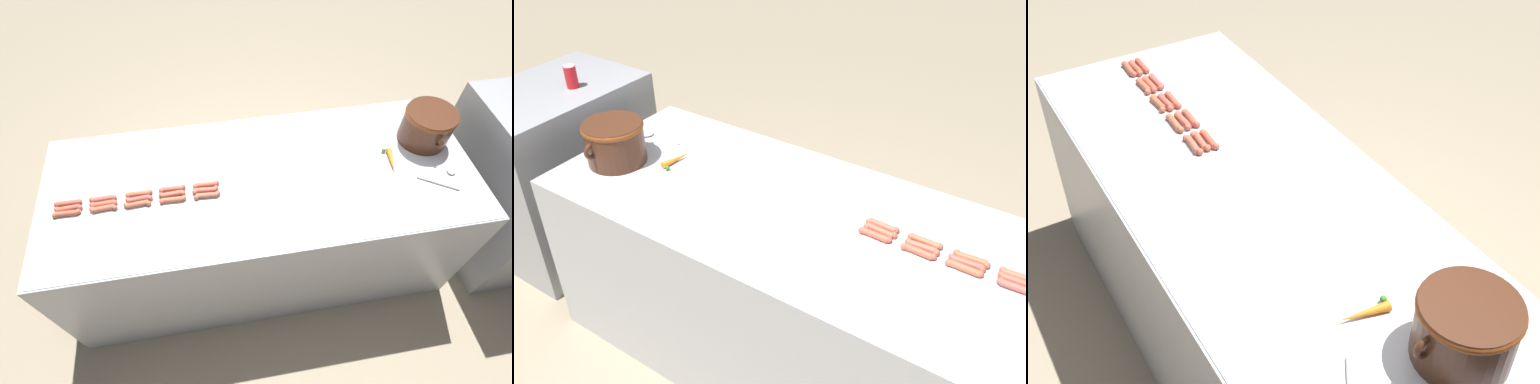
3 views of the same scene
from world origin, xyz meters
TOP-DOWN VIEW (x-y plane):
  - ground_plane at (0.00, 0.00)m, footprint 20.00×20.00m
  - griddle_counter at (0.00, 0.00)m, footprint 0.94×2.35m
  - hot_dog_0 at (0.01, -1.01)m, footprint 0.03×0.14m
  - hot_dog_1 at (0.02, -0.83)m, footprint 0.03×0.14m
  - hot_dog_2 at (0.01, -0.65)m, footprint 0.03×0.14m
  - hot_dog_3 at (0.01, -0.48)m, footprint 0.03×0.14m
  - hot_dog_4 at (0.01, -0.30)m, footprint 0.03×0.14m
  - hot_dog_5 at (0.05, -1.00)m, footprint 0.03×0.14m
  - hot_dog_6 at (0.05, -0.83)m, footprint 0.03×0.14m
  - hot_dog_7 at (0.05, -0.65)m, footprint 0.03×0.14m
  - hot_dog_8 at (0.04, -0.48)m, footprint 0.03×0.14m
  - hot_dog_9 at (0.05, -0.31)m, footprint 0.04×0.14m
  - hot_dog_10 at (0.08, -1.01)m, footprint 0.03×0.14m
  - hot_dog_11 at (0.08, -0.83)m, footprint 0.03×0.14m
  - hot_dog_12 at (0.08, -0.66)m, footprint 0.04×0.14m
  - hot_dog_13 at (0.08, -0.48)m, footprint 0.03×0.14m
  - hot_dog_14 at (0.08, -0.30)m, footprint 0.03×0.14m
  - bean_pot at (-0.13, 0.97)m, footprint 0.36×0.29m
  - serving_spoon at (0.16, 0.99)m, footprint 0.18×0.25m
  - carrot at (0.02, 0.73)m, footprint 0.18×0.06m

SIDE VIEW (x-z plane):
  - ground_plane at x=0.00m, z-range 0.00..0.00m
  - griddle_counter at x=0.00m, z-range 0.00..0.91m
  - serving_spoon at x=0.16m, z-range 0.91..0.93m
  - hot_dog_0 at x=0.01m, z-range 0.91..0.94m
  - hot_dog_1 at x=0.02m, z-range 0.91..0.94m
  - hot_dog_2 at x=0.01m, z-range 0.91..0.94m
  - hot_dog_3 at x=0.01m, z-range 0.91..0.94m
  - hot_dog_4 at x=0.01m, z-range 0.91..0.94m
  - hot_dog_5 at x=0.05m, z-range 0.91..0.94m
  - hot_dog_6 at x=0.05m, z-range 0.91..0.94m
  - hot_dog_7 at x=0.05m, z-range 0.91..0.94m
  - hot_dog_8 at x=0.04m, z-range 0.91..0.94m
  - hot_dog_9 at x=0.05m, z-range 0.91..0.94m
  - hot_dog_10 at x=0.08m, z-range 0.91..0.94m
  - hot_dog_11 at x=0.08m, z-range 0.91..0.94m
  - hot_dog_12 at x=0.08m, z-range 0.91..0.94m
  - hot_dog_13 at x=0.08m, z-range 0.91..0.94m
  - hot_dog_14 at x=0.08m, z-range 0.91..0.94m
  - carrot at x=0.02m, z-range 0.91..0.95m
  - bean_pot at x=-0.13m, z-range 0.93..1.13m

